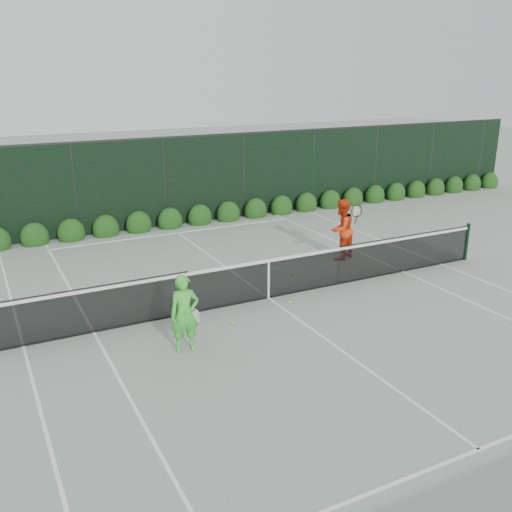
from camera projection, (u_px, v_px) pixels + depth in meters
name	position (u px, v px, depth m)	size (l,w,h in m)	color
ground	(268.00, 298.00, 13.60)	(80.00, 80.00, 0.00)	gray
tennis_net	(268.00, 277.00, 13.42)	(12.90, 0.10, 1.07)	black
player_woman	(185.00, 314.00, 10.85)	(0.65, 0.43, 1.54)	#42D03D
player_man	(341.00, 229.00, 16.18)	(1.03, 0.92, 1.74)	#E93D13
court_lines	(268.00, 298.00, 13.60)	(11.03, 23.83, 0.01)	white
windscreen_fence	(336.00, 273.00, 10.83)	(32.00, 21.07, 3.06)	black
hedge_row	(170.00, 221.00, 19.57)	(31.66, 0.65, 0.94)	#143C10
tennis_balls	(273.00, 298.00, 13.53)	(2.79, 2.17, 0.07)	#C1E232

